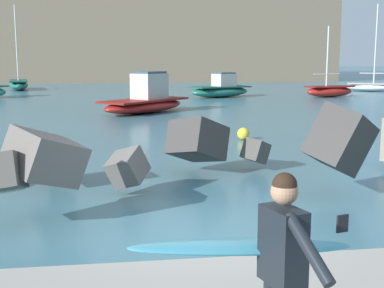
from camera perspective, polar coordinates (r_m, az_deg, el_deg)
The scene contains 10 objects.
ground_plane at distance 8.81m, azimuth 0.66°, elevation -9.54°, with size 400.00×400.00×0.00m, color #42707F.
breakwater_jetty at distance 9.79m, azimuth -1.90°, elevation -1.49°, with size 31.44×7.28×2.40m.
surfer_with_board at distance 4.20m, azimuth 8.70°, elevation -12.77°, with size 2.11×1.39×1.78m.
boat_near_left at distance 41.28m, azimuth 14.93°, elevation 5.72°, with size 4.28×2.50×5.35m.
boat_near_centre at distance 49.87m, azimuth 19.05°, elevation 6.05°, with size 4.65×3.66×7.72m.
boat_mid_left at distance 52.27m, azimuth -18.60°, elevation 6.28°, with size 2.84×6.56×7.87m.
boat_mid_right at distance 28.22m, azimuth -5.14°, elevation 4.82°, with size 5.59×5.69×2.22m.
boat_far_right at distance 39.75m, azimuth 3.18°, elevation 6.06°, with size 5.49×4.07×1.89m.
mooring_buoy_inner at distance 18.59m, azimuth 5.70°, elevation 1.14°, with size 0.44×0.44×0.44m.
headland_bluff at distance 83.34m, azimuth -14.16°, elevation 13.50°, with size 75.12×37.02×18.64m.
Camera 1 is at (-1.28, -8.24, 2.85)m, focal length 48.29 mm.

